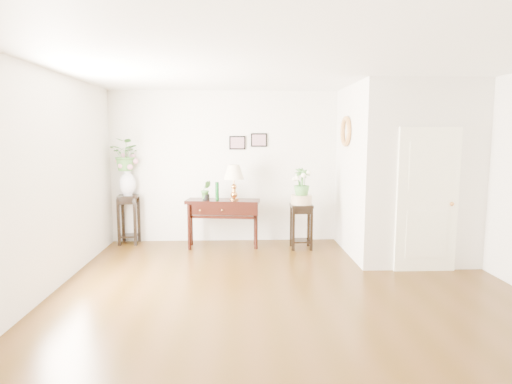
{
  "coord_description": "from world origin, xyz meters",
  "views": [
    {
      "loc": [
        -0.62,
        -5.23,
        1.97
      ],
      "look_at": [
        -0.36,
        1.3,
        1.12
      ],
      "focal_mm": 30.0,
      "sensor_mm": 36.0,
      "label": 1
    }
  ],
  "objects": [
    {
      "name": "partition",
      "position": [
        2.1,
        1.77,
        1.4
      ],
      "size": [
        1.8,
        1.95,
        2.8
      ],
      "primitive_type": "cube",
      "color": "white",
      "rests_on": "floor"
    },
    {
      "name": "wall_back",
      "position": [
        0.0,
        2.75,
        1.4
      ],
      "size": [
        6.0,
        0.02,
        2.8
      ],
      "primitive_type": "cube",
      "color": "white",
      "rests_on": "ground"
    },
    {
      "name": "lily_arrangement",
      "position": [
        -2.65,
        2.57,
        1.6
      ],
      "size": [
        0.66,
        0.62,
        0.59
      ],
      "primitive_type": "imported",
      "rotation": [
        0.0,
        0.0,
        -0.37
      ],
      "color": "#468439",
      "rests_on": "porcelain_vase"
    },
    {
      "name": "wall_left",
      "position": [
        -3.0,
        0.0,
        1.4
      ],
      "size": [
        0.02,
        5.5,
        2.8
      ],
      "primitive_type": "cube",
      "color": "white",
      "rests_on": "ground"
    },
    {
      "name": "ceiling",
      "position": [
        0.0,
        0.0,
        2.8
      ],
      "size": [
        6.0,
        5.5,
        0.02
      ],
      "primitive_type": "cube",
      "color": "white",
      "rests_on": "ground"
    },
    {
      "name": "floor",
      "position": [
        0.0,
        0.0,
        0.0
      ],
      "size": [
        6.0,
        5.5,
        0.02
      ],
      "primitive_type": "cube",
      "color": "#492D10",
      "rests_on": "ground"
    },
    {
      "name": "console_table",
      "position": [
        -0.91,
        2.25,
        0.43
      ],
      "size": [
        1.33,
        0.6,
        0.86
      ],
      "primitive_type": "cube",
      "rotation": [
        0.0,
        0.0,
        -0.14
      ],
      "color": "black",
      "rests_on": "floor"
    },
    {
      "name": "plant_stand_a",
      "position": [
        -2.65,
        2.57,
        0.45
      ],
      "size": [
        0.39,
        0.39,
        0.9
      ],
      "primitive_type": "cube",
      "rotation": [
        0.0,
        0.0,
        0.12
      ],
      "color": "black",
      "rests_on": "floor"
    },
    {
      "name": "green_vase",
      "position": [
        -1.01,
        2.25,
        1.03
      ],
      "size": [
        0.08,
        0.08,
        0.32
      ],
      "primitive_type": "cylinder",
      "rotation": [
        0.0,
        0.0,
        -0.28
      ],
      "color": "#094113",
      "rests_on": "console_table"
    },
    {
      "name": "table_lamp",
      "position": [
        -0.71,
        2.25,
        1.21
      ],
      "size": [
        0.41,
        0.41,
        0.62
      ],
      "primitive_type": "cube",
      "rotation": [
        0.0,
        0.0,
        0.15
      ],
      "color": "#B7793C",
      "rests_on": "console_table"
    },
    {
      "name": "door",
      "position": [
        2.1,
        0.78,
        1.05
      ],
      "size": [
        0.9,
        0.05,
        2.1
      ],
      "primitive_type": "cube",
      "color": "white",
      "rests_on": "floor"
    },
    {
      "name": "narcissus",
      "position": [
        0.46,
        2.1,
        1.17
      ],
      "size": [
        0.37,
        0.37,
        0.51
      ],
      "primitive_type": "imported",
      "rotation": [
        0.0,
        0.0,
        0.37
      ],
      "color": "#468439",
      "rests_on": "ceramic_bowl"
    },
    {
      "name": "plant_stand_b",
      "position": [
        0.46,
        2.1,
        0.4
      ],
      "size": [
        0.38,
        0.38,
        0.79
      ],
      "primitive_type": "cube",
      "rotation": [
        0.0,
        0.0,
        0.01
      ],
      "color": "black",
      "rests_on": "floor"
    },
    {
      "name": "wall_front",
      "position": [
        0.0,
        -2.75,
        1.4
      ],
      "size": [
        6.0,
        0.02,
        2.8
      ],
      "primitive_type": "cube",
      "color": "white",
      "rests_on": "ground"
    },
    {
      "name": "wall_ornament",
      "position": [
        1.16,
        1.9,
        2.05
      ],
      "size": [
        0.07,
        0.51,
        0.51
      ],
      "primitive_type": "torus",
      "rotation": [
        0.0,
        1.57,
        0.0
      ],
      "color": "#DDA552",
      "rests_on": "partition"
    },
    {
      "name": "porcelain_vase",
      "position": [
        -2.65,
        2.57,
        1.13
      ],
      "size": [
        0.37,
        0.37,
        0.5
      ],
      "primitive_type": null,
      "rotation": [
        0.0,
        0.0,
        -0.36
      ],
      "color": "silver",
      "rests_on": "plant_stand_a"
    },
    {
      "name": "art_print_left",
      "position": [
        -0.65,
        2.73,
        1.85
      ],
      "size": [
        0.3,
        0.02,
        0.25
      ],
      "primitive_type": "cube",
      "color": "black",
      "rests_on": "wall_back"
    },
    {
      "name": "art_print_right",
      "position": [
        -0.25,
        2.73,
        1.9
      ],
      "size": [
        0.3,
        0.02,
        0.25
      ],
      "primitive_type": "cube",
      "color": "black",
      "rests_on": "wall_back"
    },
    {
      "name": "potted_plant",
      "position": [
        -1.21,
        2.25,
        1.02
      ],
      "size": [
        0.21,
        0.18,
        0.32
      ],
      "primitive_type": "imported",
      "rotation": [
        0.0,
        0.0,
        0.25
      ],
      "color": "#468439",
      "rests_on": "console_table"
    },
    {
      "name": "ceramic_bowl",
      "position": [
        0.46,
        2.1,
        0.87
      ],
      "size": [
        0.4,
        0.4,
        0.16
      ],
      "primitive_type": "cylinder",
      "rotation": [
        0.0,
        0.0,
        0.12
      ],
      "color": "tan",
      "rests_on": "plant_stand_b"
    }
  ]
}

